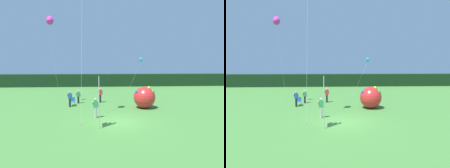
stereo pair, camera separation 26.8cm
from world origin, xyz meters
TOP-DOWN VIEW (x-y plane):
  - ground_plane at (0.00, 0.00)m, footprint 120.00×120.00m
  - distant_treeline at (0.00, 25.84)m, footprint 80.00×2.40m
  - banner_flag at (-1.49, -1.19)m, footprint 0.06×1.03m
  - person_near_banner at (-3.93, 7.80)m, footprint 0.55×0.48m
  - person_mid_field at (-4.63, 5.90)m, footprint 0.55×0.48m
  - person_far_left at (-1.79, 1.32)m, footprint 0.55×0.48m
  - person_far_right at (-1.33, 8.15)m, footprint 0.55×0.48m
  - inflatable_balloon at (3.26, 4.81)m, footprint 2.27×2.27m
  - folding_chair at (-4.45, 6.74)m, footprint 0.51×0.51m
  - kite_cyan_delta_0 at (4.43, 11.75)m, footprint 2.75×1.28m
  - kite_magenta_delta_2 at (-6.90, 7.20)m, footprint 1.13×2.03m

SIDE VIEW (x-z plane):
  - ground_plane at x=0.00m, z-range 0.00..0.00m
  - folding_chair at x=-4.45m, z-range 0.07..0.96m
  - person_near_banner at x=-3.93m, z-range 0.05..1.63m
  - person_mid_field at x=-4.63m, z-range 0.06..1.78m
  - person_far_left at x=-1.79m, z-range 0.06..1.80m
  - person_far_right at x=-1.33m, z-range 0.06..1.85m
  - inflatable_balloon at x=3.26m, z-range -0.02..2.31m
  - distant_treeline at x=0.00m, z-range 0.00..2.57m
  - banner_flag at x=-1.49m, z-range -0.08..3.69m
  - kite_cyan_delta_0 at x=4.43m, z-range 2.43..8.07m
  - kite_magenta_delta_2 at x=-6.90m, z-range 4.41..14.27m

